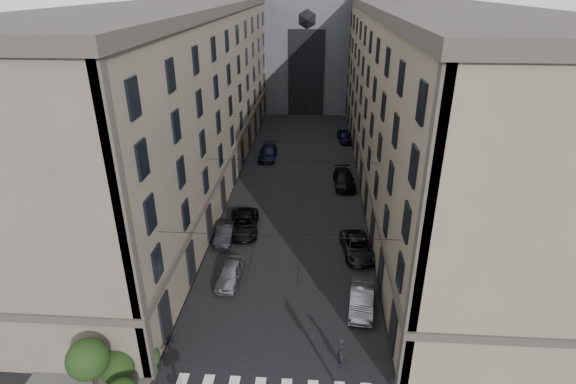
% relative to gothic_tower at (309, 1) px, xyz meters
% --- Properties ---
extents(sidewalk_left, '(7.00, 80.00, 0.15)m').
position_rel_gothic_tower_xyz_m(sidewalk_left, '(-10.50, -38.96, -17.72)').
color(sidewalk_left, '#383533').
rests_on(sidewalk_left, ground).
extents(sidewalk_right, '(7.00, 80.00, 0.15)m').
position_rel_gothic_tower_xyz_m(sidewalk_right, '(10.50, -38.96, -17.72)').
color(sidewalk_right, '#383533').
rests_on(sidewalk_right, ground).
extents(building_left, '(13.60, 60.60, 18.85)m').
position_rel_gothic_tower_xyz_m(building_left, '(-13.44, -38.96, -8.45)').
color(building_left, '#4E463B').
rests_on(building_left, ground).
extents(building_right, '(13.60, 60.60, 18.85)m').
position_rel_gothic_tower_xyz_m(building_right, '(13.44, -38.96, -8.45)').
color(building_right, brown).
rests_on(building_right, ground).
extents(gothic_tower, '(35.00, 23.00, 58.00)m').
position_rel_gothic_tower_xyz_m(gothic_tower, '(0.00, 0.00, 0.00)').
color(gothic_tower, '#2D2D33').
rests_on(gothic_tower, ground).
extents(shrub_cluster, '(3.90, 4.40, 3.90)m').
position_rel_gothic_tower_xyz_m(shrub_cluster, '(-8.72, -69.95, -16.00)').
color(shrub_cluster, black).
rests_on(shrub_cluster, sidewalk_left).
extents(tram_wires, '(14.00, 60.00, 0.43)m').
position_rel_gothic_tower_xyz_m(tram_wires, '(0.00, -39.33, -10.55)').
color(tram_wires, black).
rests_on(tram_wires, ground).
extents(car_left_near, '(1.99, 4.31, 1.43)m').
position_rel_gothic_tower_xyz_m(car_left_near, '(-4.20, -59.32, -17.08)').
color(car_left_near, slate).
rests_on(car_left_near, ground).
extents(car_left_midnear, '(1.64, 4.23, 1.37)m').
position_rel_gothic_tower_xyz_m(car_left_midnear, '(-5.77, -53.38, -17.11)').
color(car_left_midnear, black).
rests_on(car_left_midnear, ground).
extents(car_left_midfar, '(3.10, 5.83, 1.56)m').
position_rel_gothic_tower_xyz_m(car_left_midfar, '(-4.37, -51.67, -17.02)').
color(car_left_midfar, black).
rests_on(car_left_midfar, ground).
extents(car_left_far, '(2.18, 5.30, 1.54)m').
position_rel_gothic_tower_xyz_m(car_left_far, '(-4.20, -32.69, -17.03)').
color(car_left_far, black).
rests_on(car_left_far, ground).
extents(car_right_near, '(2.06, 4.70, 1.50)m').
position_rel_gothic_tower_xyz_m(car_right_near, '(5.48, -61.79, -17.05)').
color(car_right_near, slate).
rests_on(car_right_near, ground).
extents(car_right_midnear, '(2.93, 5.33, 1.41)m').
position_rel_gothic_tower_xyz_m(car_right_midnear, '(5.70, -54.84, -17.09)').
color(car_right_midnear, black).
rests_on(car_right_midnear, ground).
extents(car_right_midfar, '(2.52, 5.58, 1.59)m').
position_rel_gothic_tower_xyz_m(car_right_midfar, '(5.26, -40.86, -17.00)').
color(car_right_midfar, black).
rests_on(car_right_midfar, ground).
extents(car_right_far, '(2.40, 4.76, 1.56)m').
position_rel_gothic_tower_xyz_m(car_right_far, '(6.10, -25.08, -17.02)').
color(car_right_far, black).
rests_on(car_right_far, ground).
extents(pedestrian, '(0.64, 0.79, 1.90)m').
position_rel_gothic_tower_xyz_m(pedestrian, '(3.86, -66.96, -16.85)').
color(pedestrian, black).
rests_on(pedestrian, ground).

